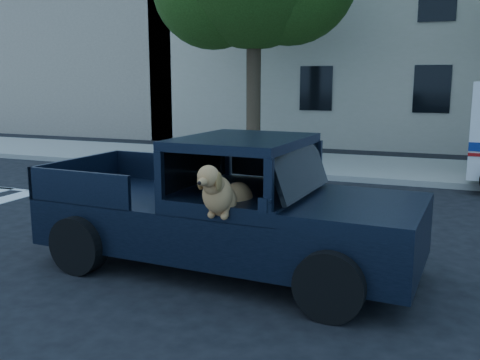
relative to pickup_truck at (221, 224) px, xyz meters
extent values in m
plane|color=black|center=(1.06, -0.38, -0.60)|extent=(120.00, 120.00, 0.00)
cube|color=gray|center=(1.06, 8.82, -0.53)|extent=(60.00, 4.00, 0.15)
cylinder|color=#332619|center=(-2.94, 9.22, 1.60)|extent=(0.44, 0.44, 4.40)
cube|color=tan|center=(-13.94, 16.12, 3.40)|extent=(12.00, 6.00, 8.00)
cube|color=black|center=(0.08, 0.02, 0.00)|extent=(5.09, 2.18, 0.63)
cube|color=black|center=(1.86, -0.08, 0.39)|extent=(1.54, 1.99, 0.15)
cube|color=black|center=(0.32, 0.00, 1.12)|extent=(1.58, 1.92, 0.12)
cube|color=black|center=(1.10, -0.04, 0.79)|extent=(0.33, 1.66, 0.54)
cube|color=black|center=(0.49, -0.44, 0.18)|extent=(0.56, 0.56, 0.36)
cube|color=black|center=(1.03, -1.23, 0.63)|extent=(0.10, 0.05, 0.15)
camera|label=1|loc=(2.79, -6.30, 1.89)|focal=40.00mm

